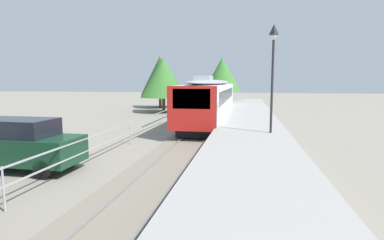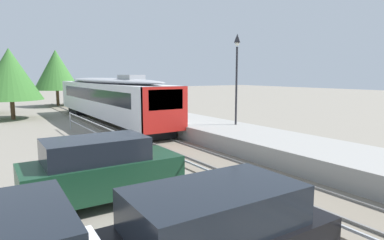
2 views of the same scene
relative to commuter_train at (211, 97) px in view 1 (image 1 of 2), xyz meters
The scene contains 10 objects.
ground_plane 10.11m from the commuter_train, 107.68° to the right, with size 160.00×160.00×0.00m, color gray.
track_rails 9.64m from the commuter_train, 90.00° to the right, with size 3.20×60.00×0.14m.
commuter_train is the anchor object (origin of this frame).
station_platform 10.10m from the commuter_train, 70.94° to the right, with size 3.90×60.00×0.90m, color #999691.
platform_lamp_mid_platform 11.62m from the commuter_train, 67.95° to the right, with size 0.34×0.34×5.35m.
carpark_fence 19.73m from the commuter_train, 99.65° to the right, with size 0.06×36.06×1.25m.
parked_suv_dark_green 16.92m from the commuter_train, 109.55° to the right, with size 4.61×1.94×2.04m.
tree_behind_carpark 17.69m from the commuter_train, 91.60° to the left, with size 5.36×5.36×6.92m.
tree_behind_station_far 15.62m from the commuter_train, 122.79° to the left, with size 5.13×5.13×6.77m.
tree_distant_left 9.54m from the commuter_train, 131.68° to the left, with size 5.20×5.20×6.17m.
Camera 1 is at (3.03, 5.26, 3.48)m, focal length 28.32 mm.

